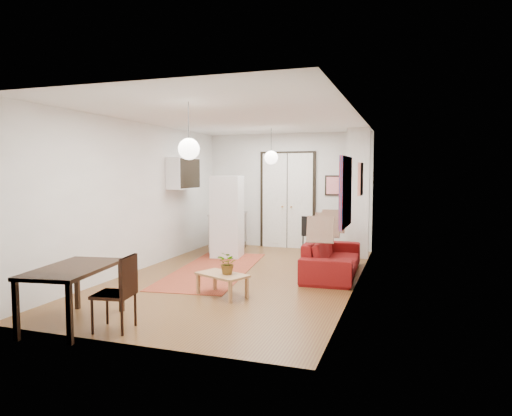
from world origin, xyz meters
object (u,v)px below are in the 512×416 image
(fridge, at_px, (227,217))
(black_side_chair, at_px, (314,231))
(dining_chair_far, at_px, (118,285))
(dining_table, at_px, (73,273))
(coffee_table, at_px, (222,277))
(sofa, at_px, (332,257))
(dining_chair_near, at_px, (118,285))
(kitchen_counter, at_px, (228,226))

(fridge, height_order, black_side_chair, fridge)
(dining_chair_far, bearing_deg, dining_table, -89.83)
(fridge, xyz_separation_m, black_side_chair, (1.75, 1.22, -0.41))
(black_side_chair, bearing_deg, dining_chair_far, 101.55)
(dining_chair_far, bearing_deg, fridge, 177.66)
(coffee_table, height_order, black_side_chair, black_side_chair)
(dining_chair_far, bearing_deg, sofa, 143.41)
(coffee_table, distance_m, dining_chair_near, 1.86)
(coffee_table, height_order, dining_table, dining_table)
(sofa, bearing_deg, dining_chair_near, 149.48)
(fridge, relative_size, black_side_chair, 2.09)
(fridge, xyz_separation_m, dining_chair_far, (0.52, -4.84, -0.39))
(coffee_table, bearing_deg, dining_chair_far, -111.08)
(sofa, relative_size, dining_table, 1.60)
(fridge, distance_m, dining_table, 4.94)
(sofa, height_order, dining_chair_near, dining_chair_near)
(kitchen_counter, relative_size, dining_chair_far, 1.35)
(fridge, xyz_separation_m, dining_chair_near, (0.52, -4.84, -0.39))
(sofa, bearing_deg, kitchen_counter, 55.35)
(dining_chair_far, bearing_deg, kitchen_counter, 179.68)
(dining_table, relative_size, dining_chair_near, 1.56)
(kitchen_counter, bearing_deg, coffee_table, -71.38)
(coffee_table, xyz_separation_m, dining_chair_far, (-0.66, -1.72, 0.22))
(kitchen_counter, xyz_separation_m, black_side_chair, (2.04, 0.45, -0.09))
(dining_table, distance_m, dining_chair_near, 0.62)
(sofa, height_order, coffee_table, sofa)
(dining_chair_near, bearing_deg, dining_table, -89.83)
(sofa, bearing_deg, black_side_chair, 17.35)
(dining_chair_near, bearing_deg, kitchen_counter, 179.68)
(coffee_table, height_order, kitchen_counter, kitchen_counter)
(coffee_table, bearing_deg, sofa, 56.69)
(coffee_table, xyz_separation_m, black_side_chair, (0.57, 4.34, 0.21))
(dining_chair_far, bearing_deg, black_side_chair, 160.02)
(dining_table, xyz_separation_m, dining_chair_near, (0.60, 0.09, -0.13))
(fridge, height_order, dining_chair_far, fridge)
(fridge, height_order, dining_chair_near, fridge)
(kitchen_counter, distance_m, dining_chair_far, 5.67)
(kitchen_counter, bearing_deg, dining_table, -90.04)
(black_side_chair, bearing_deg, sofa, 132.81)
(kitchen_counter, bearing_deg, sofa, -34.34)
(sofa, height_order, kitchen_counter, kitchen_counter)
(dining_table, distance_m, black_side_chair, 6.42)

